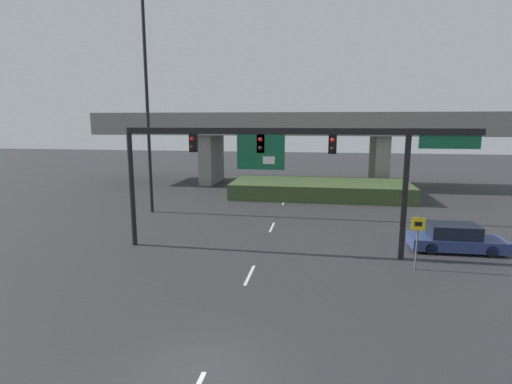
% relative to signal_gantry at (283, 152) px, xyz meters
% --- Properties ---
extents(ground_plane, '(160.00, 160.00, 0.00)m').
position_rel_signal_gantry_xyz_m(ground_plane, '(-1.13, -10.63, -5.33)').
color(ground_plane, '#2D2D30').
extents(lane_markings, '(0.14, 35.94, 0.01)m').
position_rel_signal_gantry_xyz_m(lane_markings, '(-1.13, 4.99, -5.33)').
color(lane_markings, silver).
rests_on(lane_markings, ground).
extents(signal_gantry, '(17.88, 0.44, 6.54)m').
position_rel_signal_gantry_xyz_m(signal_gantry, '(0.00, 0.00, 0.00)').
color(signal_gantry, black).
rests_on(signal_gantry, ground).
extents(speed_limit_sign, '(0.60, 0.11, 2.57)m').
position_rel_signal_gantry_xyz_m(speed_limit_sign, '(6.43, -1.49, -3.66)').
color(speed_limit_sign, '#4C4C4C').
rests_on(speed_limit_sign, ground).
extents(highway_light_pole_near, '(0.70, 0.36, 17.40)m').
position_rel_signal_gantry_xyz_m(highway_light_pole_near, '(-10.76, 7.97, 3.75)').
color(highway_light_pole_near, black).
rests_on(highway_light_pole_near, ground).
extents(overpass_bridge, '(42.93, 7.23, 7.73)m').
position_rel_signal_gantry_xyz_m(overpass_bridge, '(-1.13, 23.27, 0.27)').
color(overpass_bridge, gray).
rests_on(overpass_bridge, ground).
extents(grass_embankment, '(16.00, 6.76, 1.39)m').
position_rel_signal_gantry_xyz_m(grass_embankment, '(1.94, 16.45, -4.64)').
color(grass_embankment, '#384C28').
rests_on(grass_embankment, ground).
extents(parked_sedan_near_right, '(4.76, 1.90, 1.47)m').
position_rel_signal_gantry_xyz_m(parked_sedan_near_right, '(9.13, 1.73, -4.65)').
color(parked_sedan_near_right, navy).
rests_on(parked_sedan_near_right, ground).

